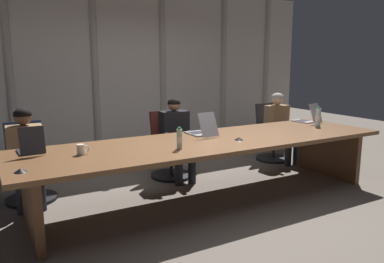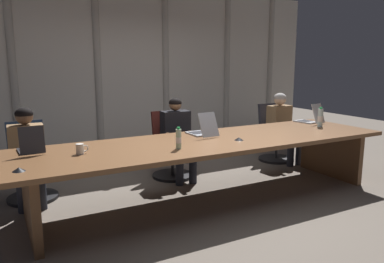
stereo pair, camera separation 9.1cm
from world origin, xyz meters
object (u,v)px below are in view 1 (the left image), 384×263
(laptop_left_end, at_px, (31,148))
(office_chair_center, at_px, (272,139))
(laptop_left_mid, at_px, (201,131))
(office_chair_left_end, at_px, (29,171))
(coffee_mug_near, at_px, (81,149))
(water_bottle_primary, at_px, (179,139))
(water_bottle_secondary, at_px, (318,117))
(person_left_mid, at_px, (177,134))
(conference_mic_middle, at_px, (239,139))
(person_left_end, at_px, (26,150))
(laptop_center, at_px, (307,119))
(conference_mic_left_side, at_px, (20,170))
(person_center, at_px, (280,123))
(office_chair_left_mid, at_px, (170,152))

(laptop_left_end, relative_size, office_chair_center, 0.39)
(laptop_left_mid, distance_m, office_chair_left_end, 2.18)
(laptop_left_end, xyz_separation_m, laptop_left_mid, (2.01, -0.04, 0.00))
(coffee_mug_near, bearing_deg, water_bottle_primary, -15.24)
(office_chair_center, distance_m, water_bottle_secondary, 1.18)
(laptop_left_end, bearing_deg, person_left_mid, -75.52)
(water_bottle_secondary, xyz_separation_m, conference_mic_middle, (-1.58, -0.22, -0.11))
(office_chair_center, relative_size, water_bottle_secondary, 3.41)
(office_chair_left_end, bearing_deg, person_left_mid, 81.53)
(person_left_end, xyz_separation_m, conference_mic_middle, (2.24, -1.12, 0.11))
(laptop_center, bearing_deg, laptop_left_mid, 83.94)
(laptop_left_mid, relative_size, water_bottle_primary, 1.98)
(water_bottle_secondary, bearing_deg, water_bottle_primary, -173.53)
(laptop_center, height_order, water_bottle_primary, laptop_center)
(conference_mic_middle, bearing_deg, conference_mic_left_side, -176.33)
(laptop_center, bearing_deg, person_center, -6.67)
(office_chair_left_end, xyz_separation_m, person_left_end, (-0.03, -0.16, 0.30))
(water_bottle_secondary, bearing_deg, office_chair_left_mid, 150.62)
(person_left_end, height_order, water_bottle_secondary, person_left_end)
(laptop_center, relative_size, office_chair_center, 0.47)
(office_chair_left_mid, bearing_deg, conference_mic_middle, 12.56)
(laptop_center, relative_size, conference_mic_left_side, 4.07)
(person_left_mid, distance_m, water_bottle_primary, 1.32)
(laptop_left_mid, height_order, coffee_mug_near, laptop_left_mid)
(office_chair_left_end, height_order, person_center, person_center)
(laptop_center, distance_m, conference_mic_middle, 1.79)
(person_left_end, xyz_separation_m, water_bottle_primary, (1.41, -1.17, 0.20))
(laptop_left_mid, distance_m, office_chair_center, 2.12)
(laptop_center, bearing_deg, office_chair_left_end, 71.54)
(laptop_left_end, distance_m, coffee_mug_near, 0.54)
(office_chair_left_end, distance_m, person_left_end, 0.34)
(water_bottle_secondary, bearing_deg, laptop_left_mid, 171.85)
(office_chair_left_end, bearing_deg, office_chair_left_mid, 86.18)
(office_chair_left_end, height_order, office_chair_center, office_chair_center)
(person_left_mid, bearing_deg, laptop_center, 76.89)
(office_chair_center, distance_m, conference_mic_middle, 2.14)
(laptop_left_mid, height_order, water_bottle_secondary, laptop_left_mid)
(office_chair_left_mid, relative_size, office_chair_center, 1.00)
(office_chair_left_mid, relative_size, water_bottle_secondary, 3.40)
(office_chair_left_mid, bearing_deg, laptop_left_end, -69.44)
(laptop_left_mid, height_order, person_left_end, person_left_end)
(laptop_left_end, distance_m, laptop_left_mid, 2.01)
(office_chair_left_end, height_order, person_left_mid, person_left_mid)
(office_chair_left_mid, bearing_deg, person_center, 84.89)
(office_chair_center, xyz_separation_m, coffee_mug_near, (-3.48, -1.06, 0.44))
(person_left_mid, relative_size, conference_mic_left_side, 10.56)
(person_left_mid, bearing_deg, office_chair_left_mid, -163.84)
(water_bottle_primary, distance_m, conference_mic_left_side, 1.59)
(laptop_left_mid, distance_m, water_bottle_secondary, 1.83)
(water_bottle_primary, bearing_deg, office_chair_left_mid, 68.26)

